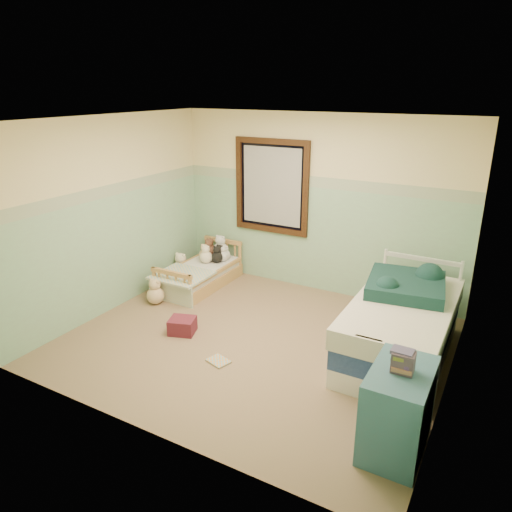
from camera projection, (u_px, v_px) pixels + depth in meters
The scene contains 33 objects.
floor at pixel (254, 342), 5.59m from camera, with size 4.20×3.60×0.02m, color brown.
ceiling at pixel (254, 119), 4.74m from camera, with size 4.20×3.60×0.02m, color white.
wall_back at pixel (317, 205), 6.64m from camera, with size 4.20×0.04×2.50m, color beige.
wall_front at pixel (140, 302), 3.68m from camera, with size 4.20×0.04×2.50m, color beige.
wall_left at pixel (112, 215), 6.12m from camera, with size 0.04×3.60×2.50m, color beige.
wall_right at pixel (461, 275), 4.20m from camera, with size 0.04×3.60×2.50m, color beige.
wainscot_mint at pixel (315, 239), 6.80m from camera, with size 4.20×0.01×1.50m, color #84AA8B.
border_strip at pixel (318, 182), 6.52m from camera, with size 4.20×0.01×0.15m, color #53745C.
window_frame at pixel (271, 187), 6.86m from camera, with size 1.16×0.06×1.36m, color black.
window_blinds at pixel (272, 186), 6.87m from camera, with size 0.92×0.01×1.12m, color #B8B8B6.
toddler_bed_frame at pixel (200, 280), 7.11m from camera, with size 0.68×1.36×0.17m, color #BA7A41.
toddler_mattress at pixel (200, 271), 7.06m from camera, with size 0.62×1.30×0.12m, color silver.
patchwork_quilt at pixel (182, 275), 6.69m from camera, with size 0.74×0.68×0.03m, color #84B3CD.
plush_bed_brown at pixel (210, 250), 7.49m from camera, with size 0.19×0.19×0.19m, color brown.
plush_bed_white at pixel (221, 250), 7.39m from camera, with size 0.24×0.24×0.24m, color silver.
plush_bed_tan at pixel (205, 255), 7.29m from camera, with size 0.17×0.17×0.17m, color beige.
plush_bed_dark at pixel (217, 257), 7.19m from camera, with size 0.18×0.18×0.18m, color black.
plush_floor_cream at pixel (181, 269), 7.39m from camera, with size 0.27×0.27×0.27m, color #F4E7C6.
plush_floor_tan at pixel (156, 295), 6.51m from camera, with size 0.24×0.24×0.24m, color beige.
twin_bed_frame at pixel (398, 347), 5.24m from camera, with size 0.95×1.90×0.22m, color white.
twin_boxspring at pixel (400, 329), 5.17m from camera, with size 0.95×1.90×0.22m, color navy.
twin_mattress at pixel (403, 311), 5.09m from camera, with size 0.99×1.94×0.22m, color beige.
teal_blanket at pixel (406, 285), 5.30m from camera, with size 0.81×0.86×0.14m, color #113B36.
dresser at pixel (398, 410), 3.83m from camera, with size 0.46×0.74×0.74m, color #3F667B.
book_stack at pixel (403, 362), 3.66m from camera, with size 0.17×0.13×0.17m, color brown.
red_pillow at pixel (182, 326), 5.74m from camera, with size 0.30×0.26×0.19m, color #99223E.
floor_book at pixel (218, 361), 5.16m from camera, with size 0.24×0.18×0.02m, color orange.
extra_plush_0 at pixel (209, 251), 7.44m from camera, with size 0.19×0.19×0.19m, color brown.
extra_plush_1 at pixel (223, 256), 7.25m from camera, with size 0.17×0.17×0.17m, color silver.
extra_plush_2 at pixel (206, 257), 7.17m from camera, with size 0.19×0.19×0.19m, color #F4E7C6.
extra_plush_3 at pixel (220, 256), 7.25m from camera, with size 0.17×0.17×0.17m, color black.
extra_plush_4 at pixel (225, 255), 7.32m from camera, with size 0.15×0.15×0.15m, color silver.
extra_plush_5 at pixel (221, 252), 7.45m from camera, with size 0.16×0.16×0.16m, color black.
Camera 1 is at (2.41, -4.29, 2.83)m, focal length 33.44 mm.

